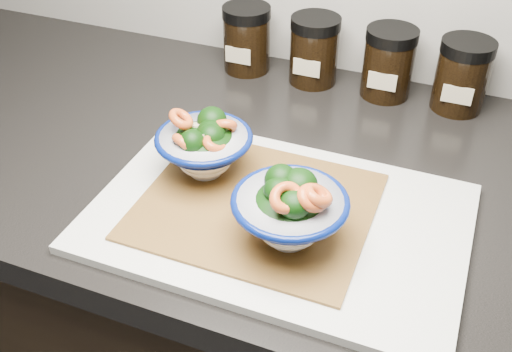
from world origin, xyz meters
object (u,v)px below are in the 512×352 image
at_px(bowl_right, 290,210).
at_px(spice_jar_b, 314,50).
at_px(cutting_board, 278,218).
at_px(spice_jar_d, 462,75).
at_px(bowl_left, 205,146).
at_px(spice_jar_c, 388,63).
at_px(spice_jar_a, 247,39).

relative_size(bowl_right, spice_jar_b, 1.17).
bearing_deg(cutting_board, spice_jar_d, 64.94).
bearing_deg(bowl_right, cutting_board, 123.91).
xyz_separation_m(cutting_board, bowl_left, (-0.12, 0.04, 0.05)).
bearing_deg(bowl_right, spice_jar_c, 86.10).
distance_m(bowl_right, spice_jar_c, 0.40).
height_order(bowl_right, spice_jar_b, bowl_right).
relative_size(spice_jar_c, spice_jar_d, 1.00).
xyz_separation_m(bowl_left, spice_jar_d, (0.28, 0.32, 0.00)).
height_order(bowl_right, spice_jar_d, bowl_right).
distance_m(cutting_board, spice_jar_c, 0.37).
distance_m(cutting_board, spice_jar_b, 0.37).
bearing_deg(cutting_board, bowl_right, -56.09).
xyz_separation_m(bowl_right, spice_jar_c, (0.03, 0.40, -0.00)).
bearing_deg(spice_jar_a, bowl_left, -77.12).
distance_m(bowl_left, spice_jar_d, 0.43).
height_order(spice_jar_b, spice_jar_c, same).
bearing_deg(bowl_right, spice_jar_a, 118.42).
bearing_deg(cutting_board, spice_jar_a, 117.77).
bearing_deg(bowl_right, spice_jar_d, 70.58).
bearing_deg(spice_jar_a, spice_jar_d, 0.00).
xyz_separation_m(spice_jar_c, spice_jar_d, (0.11, 0.00, 0.00)).
height_order(bowl_right, spice_jar_a, bowl_right).
height_order(bowl_left, bowl_right, bowl_right).
xyz_separation_m(spice_jar_a, spice_jar_c, (0.24, 0.00, 0.00)).
bearing_deg(spice_jar_d, spice_jar_c, 180.00).
distance_m(bowl_left, spice_jar_a, 0.33).
relative_size(cutting_board, spice_jar_d, 3.98).
bearing_deg(bowl_left, bowl_right, -29.67).
bearing_deg(spice_jar_d, bowl_left, -131.83).
distance_m(cutting_board, spice_jar_d, 0.40).
distance_m(bowl_left, spice_jar_b, 0.32).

